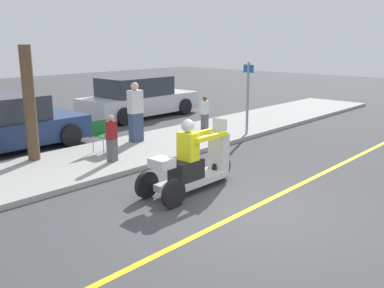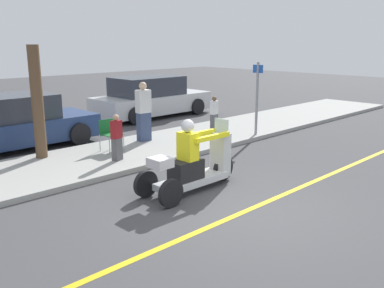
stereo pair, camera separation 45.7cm
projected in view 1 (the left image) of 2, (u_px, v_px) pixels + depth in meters
ground_plane at (244, 212)px, 7.56m from camera, size 60.00×60.00×0.00m
lane_stripe at (251, 209)px, 7.70m from camera, size 24.00×0.12×0.01m
sidewalk_strip at (92, 161)px, 10.56m from camera, size 28.00×2.80×0.12m
motorcycle_trike at (193, 165)px, 8.53m from camera, size 2.36×0.82×1.48m
spectator_end_of_line at (205, 114)px, 13.67m from camera, size 0.29×0.21×1.10m
spectator_with_child at (136, 113)px, 12.12m from camera, size 0.42×0.27×1.69m
spectator_far_back at (112, 139)px, 10.16m from camera, size 0.30×0.24×1.12m
folding_chair_set_back at (102, 133)px, 11.05m from camera, size 0.47×0.47×0.82m
parked_car_lot_left at (4, 125)px, 11.62m from camera, size 4.24×2.04×1.50m
parked_car_lot_far at (138, 98)px, 16.73m from camera, size 4.82×2.08×1.58m
tree_trunk at (30, 104)px, 10.11m from camera, size 0.28×0.28×2.74m
street_sign at (248, 95)px, 13.04m from camera, size 0.08×0.36×2.20m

